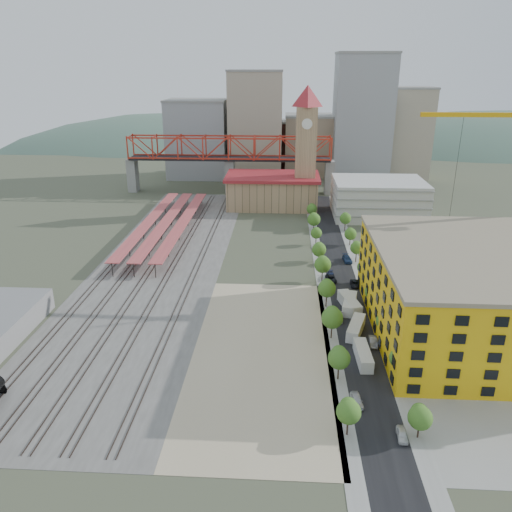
# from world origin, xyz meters

# --- Properties ---
(ground) EXTENTS (400.00, 400.00, 0.00)m
(ground) POSITION_xyz_m (0.00, 0.00, 0.00)
(ground) COLOR #474C38
(ground) RESTS_ON ground
(ballast_strip) EXTENTS (36.00, 165.00, 0.06)m
(ballast_strip) POSITION_xyz_m (-36.00, 17.50, 0.03)
(ballast_strip) COLOR #605E59
(ballast_strip) RESTS_ON ground
(dirt_lot) EXTENTS (28.00, 67.00, 0.06)m
(dirt_lot) POSITION_xyz_m (-4.00, -31.50, 0.03)
(dirt_lot) COLOR tan
(dirt_lot) RESTS_ON ground
(street_asphalt) EXTENTS (12.00, 170.00, 0.06)m
(street_asphalt) POSITION_xyz_m (16.00, 15.00, 0.03)
(street_asphalt) COLOR black
(street_asphalt) RESTS_ON ground
(sidewalk_west) EXTENTS (3.00, 170.00, 0.04)m
(sidewalk_west) POSITION_xyz_m (10.50, 15.00, 0.02)
(sidewalk_west) COLOR gray
(sidewalk_west) RESTS_ON ground
(sidewalk_east) EXTENTS (3.00, 170.00, 0.04)m
(sidewalk_east) POSITION_xyz_m (21.50, 15.00, 0.02)
(sidewalk_east) COLOR gray
(sidewalk_east) RESTS_ON ground
(construction_pad) EXTENTS (50.00, 90.00, 0.06)m
(construction_pad) POSITION_xyz_m (45.00, -20.00, 0.03)
(construction_pad) COLOR gray
(construction_pad) RESTS_ON ground
(rail_tracks) EXTENTS (26.56, 160.00, 0.18)m
(rail_tracks) POSITION_xyz_m (-37.80, 17.50, 0.15)
(rail_tracks) COLOR #382B23
(rail_tracks) RESTS_ON ground
(platform_canopies) EXTENTS (16.00, 80.00, 4.12)m
(platform_canopies) POSITION_xyz_m (-41.00, 45.00, 3.99)
(platform_canopies) COLOR #CC534E
(platform_canopies) RESTS_ON ground
(station_hall) EXTENTS (38.00, 24.00, 13.10)m
(station_hall) POSITION_xyz_m (-5.00, 82.00, 6.67)
(station_hall) COLOR tan
(station_hall) RESTS_ON ground
(clock_tower) EXTENTS (12.00, 12.00, 52.00)m
(clock_tower) POSITION_xyz_m (8.00, 79.99, 28.70)
(clock_tower) COLOR tan
(clock_tower) RESTS_ON ground
(parking_garage) EXTENTS (34.00, 26.00, 14.00)m
(parking_garage) POSITION_xyz_m (36.00, 70.00, 7.00)
(parking_garage) COLOR silver
(parking_garage) RESTS_ON ground
(truss_bridge) EXTENTS (94.00, 9.60, 25.60)m
(truss_bridge) POSITION_xyz_m (-25.00, 105.00, 18.86)
(truss_bridge) COLOR gray
(truss_bridge) RESTS_ON ground
(construction_building) EXTENTS (44.60, 50.60, 18.80)m
(construction_building) POSITION_xyz_m (42.00, -20.00, 9.41)
(construction_building) COLOR gold
(construction_building) RESTS_ON ground
(street_trees) EXTENTS (15.40, 124.40, 8.00)m
(street_trees) POSITION_xyz_m (16.00, 5.00, 0.00)
(street_trees) COLOR #38681F
(street_trees) RESTS_ON ground
(skyline) EXTENTS (133.00, 46.00, 60.00)m
(skyline) POSITION_xyz_m (7.47, 142.31, 22.81)
(skyline) COLOR #9EA0A3
(skyline) RESTS_ON ground
(distant_hills) EXTENTS (647.00, 264.00, 227.00)m
(distant_hills) POSITION_xyz_m (45.28, 260.00, -79.54)
(distant_hills) COLOR #4C6B59
(distant_hills) RESTS_ON ground
(site_trailer_a) EXTENTS (2.81, 9.62, 2.61)m
(site_trailer_a) POSITION_xyz_m (16.00, -33.51, 1.31)
(site_trailer_a) COLOR silver
(site_trailer_a) RESTS_ON ground
(site_trailer_b) EXTENTS (5.39, 10.08, 2.67)m
(site_trailer_b) POSITION_xyz_m (16.00, -22.62, 1.34)
(site_trailer_b) COLOR silver
(site_trailer_b) RESTS_ON ground
(site_trailer_c) EXTENTS (4.93, 10.68, 2.83)m
(site_trailer_c) POSITION_xyz_m (16.00, -10.68, 1.41)
(site_trailer_c) COLOR silver
(site_trailer_c) RESTS_ON ground
(site_trailer_d) EXTENTS (4.67, 10.27, 2.72)m
(site_trailer_d) POSITION_xyz_m (16.00, -10.94, 1.36)
(site_trailer_d) COLOR silver
(site_trailer_d) RESTS_ON ground
(car_0) EXTENTS (2.17, 4.63, 1.53)m
(car_0) POSITION_xyz_m (13.00, -47.25, 0.77)
(car_0) COLOR silver
(car_0) RESTS_ON ground
(car_1) EXTENTS (2.14, 4.88, 1.56)m
(car_1) POSITION_xyz_m (13.00, -16.81, 0.78)
(car_1) COLOR gray
(car_1) RESTS_ON ground
(car_2) EXTENTS (3.01, 5.47, 1.45)m
(car_2) POSITION_xyz_m (13.00, 5.47, 0.73)
(car_2) COLOR black
(car_2) RESTS_ON ground
(car_3) EXTENTS (2.15, 4.82, 1.37)m
(car_3) POSITION_xyz_m (13.00, 7.53, 0.69)
(car_3) COLOR navy
(car_3) RESTS_ON ground
(car_4) EXTENTS (1.83, 4.03, 1.34)m
(car_4) POSITION_xyz_m (19.00, -55.31, 0.67)
(car_4) COLOR silver
(car_4) RESTS_ON ground
(car_5) EXTENTS (1.80, 4.61, 1.50)m
(car_5) POSITION_xyz_m (19.00, -27.32, 0.75)
(car_5) COLOR gray
(car_5) RESTS_ON ground
(car_6) EXTENTS (2.28, 4.83, 1.33)m
(car_6) POSITION_xyz_m (19.00, 2.50, 0.67)
(car_6) COLOR black
(car_6) RESTS_ON ground
(car_7) EXTENTS (2.81, 5.74, 1.61)m
(car_7) POSITION_xyz_m (19.00, 20.24, 0.80)
(car_7) COLOR navy
(car_7) RESTS_ON ground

